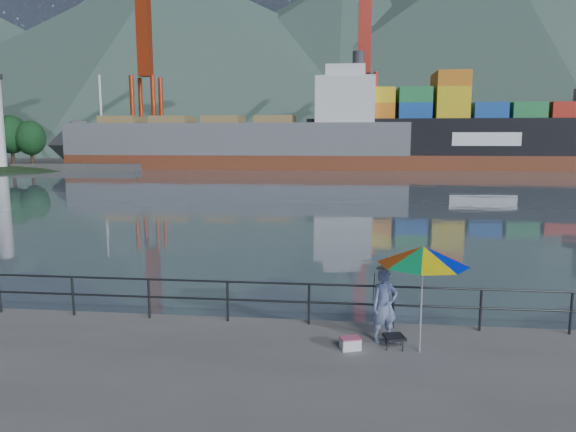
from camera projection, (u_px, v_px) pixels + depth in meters
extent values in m
cube|color=#4D5C67|center=(338.00, 156.00, 138.68)|extent=(500.00, 280.00, 0.00)
cube|color=#514F4C|center=(386.00, 162.00, 101.23)|extent=(200.00, 40.00, 0.40)
cylinder|color=#2D3033|center=(268.00, 283.00, 12.39)|extent=(22.00, 0.05, 0.05)
cylinder|color=#2D3033|center=(268.00, 301.00, 12.45)|extent=(22.00, 0.05, 0.05)
cube|color=#2D3033|center=(268.00, 303.00, 12.46)|extent=(22.00, 0.06, 1.00)
cone|color=#385147|center=(169.00, 58.00, 209.48)|extent=(312.00, 312.00, 75.00)
cone|color=#385147|center=(341.00, 66.00, 207.40)|extent=(282.88, 282.88, 68.00)
cone|color=#385147|center=(492.00, 50.00, 204.98)|extent=(332.80, 332.80, 80.00)
cube|color=#194CA5|center=(387.00, 156.00, 100.05)|extent=(6.00, 2.40, 2.60)
cube|color=red|center=(421.00, 149.00, 99.16)|extent=(6.00, 2.40, 5.20)
cube|color=#267F3F|center=(455.00, 149.00, 98.46)|extent=(6.00, 2.40, 5.20)
cube|color=gray|center=(490.00, 149.00, 97.76)|extent=(6.00, 2.40, 5.20)
cube|color=yellow|center=(525.00, 156.00, 97.26)|extent=(6.00, 2.40, 2.60)
cube|color=#267F3F|center=(561.00, 156.00, 96.56)|extent=(6.00, 2.40, 2.60)
cube|color=gray|center=(386.00, 149.00, 102.81)|extent=(6.00, 2.40, 5.20)
cube|color=orange|center=(418.00, 155.00, 102.30)|extent=(6.00, 2.40, 2.60)
cube|color=orange|center=(452.00, 142.00, 101.22)|extent=(6.00, 2.40, 7.80)
cube|color=orange|center=(486.00, 156.00, 100.91)|extent=(6.00, 2.40, 2.60)
cube|color=gray|center=(521.00, 142.00, 99.82)|extent=(6.00, 2.40, 7.80)
cube|color=orange|center=(556.00, 149.00, 99.32)|extent=(6.00, 2.40, 5.20)
imported|color=#2F4D99|center=(384.00, 306.00, 11.24)|extent=(0.69, 0.56, 1.64)
cylinder|color=white|center=(421.00, 304.00, 10.65)|extent=(0.04, 0.04, 2.09)
cone|color=#0F9B52|center=(423.00, 255.00, 10.49)|extent=(2.18, 2.18, 0.38)
cube|color=black|center=(394.00, 337.00, 10.97)|extent=(0.50, 0.50, 0.05)
cube|color=#2D3033|center=(394.00, 343.00, 10.99)|extent=(0.35, 0.35, 0.22)
cube|color=silver|center=(350.00, 344.00, 10.92)|extent=(0.47, 0.39, 0.23)
cylinder|color=black|center=(373.00, 324.00, 12.43)|extent=(0.09, 1.72, 1.21)
cube|color=brown|center=(237.00, 162.00, 84.14)|extent=(54.58, 9.45, 2.50)
cube|color=slate|center=(237.00, 139.00, 83.58)|extent=(54.58, 9.45, 5.00)
cube|color=silver|center=(345.00, 101.00, 80.82)|extent=(9.00, 7.94, 7.00)
cube|color=brown|center=(477.00, 163.00, 81.45)|extent=(53.92, 8.99, 2.50)
cube|color=black|center=(479.00, 137.00, 80.86)|extent=(53.92, 8.99, 5.60)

